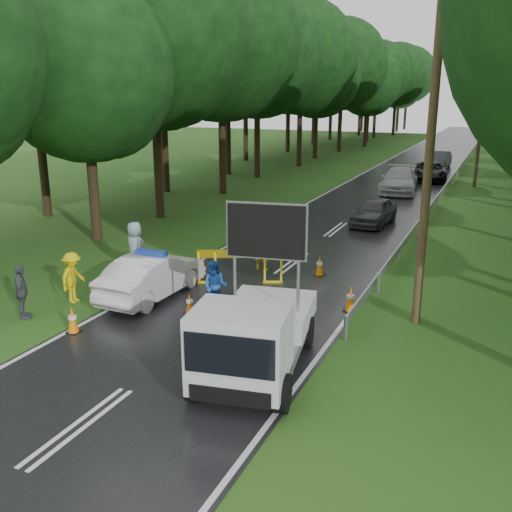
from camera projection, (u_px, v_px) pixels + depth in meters
The scene contains 24 objects.
ground at pixel (220, 319), 16.42m from camera, with size 160.00×160.00×0.00m, color #1B4C15.
road at pixel (402, 179), 42.81m from camera, with size 7.00×140.00×0.02m, color black.
guardrail at pixel (454, 175), 40.94m from camera, with size 0.12×60.06×0.70m.
utility_pole_near at pixel (431, 141), 14.76m from camera, with size 1.40×0.24×10.00m.
utility_pole_mid at pixel (482, 111), 37.64m from camera, with size 1.40×0.24×10.00m.
utility_pole_far at pixel (495, 104), 60.51m from camera, with size 1.40×0.24×10.00m.
tree_left_near at pixel (9, 54), 19.55m from camera, with size 7.92×7.92×11.52m.
police_sedan at pixel (152, 276), 17.97m from camera, with size 1.55×4.24×1.52m.
work_truck at pixel (254, 335), 12.84m from camera, with size 2.84×5.01×3.78m.
barrier at pixel (240, 258), 19.17m from camera, with size 2.67×1.24×1.20m.
officer at pixel (262, 245), 20.67m from camera, with size 0.69×0.45×1.88m, color yellow.
civilian at pixel (215, 286), 16.80m from camera, with size 0.75×0.59×1.55m, color #1A51AA.
bystander_left at pixel (73, 277), 17.52m from camera, with size 1.03×0.59×1.60m, color #D8BD0B.
bystander_mid at pixel (22, 292), 16.24m from camera, with size 0.93×0.39×1.59m, color #44474C.
bystander_right at pixel (135, 248), 20.14m from camera, with size 0.94×0.61×1.92m, color #8799A3.
queue_car_first at pixel (374, 211), 27.86m from camera, with size 1.56×3.87×1.32m, color #383A3E.
queue_car_second at pixel (399, 180), 36.85m from camera, with size 2.19×5.38×1.56m, color #A9ACB1.
queue_car_third at pixel (430, 171), 41.69m from camera, with size 2.28×4.95×1.38m, color black.
queue_car_fourth at pixel (439, 160), 48.24m from camera, with size 1.53×4.39×1.45m, color #3B3E43.
cone_near_left at pixel (73, 320), 15.35m from camera, with size 0.36×0.36×0.75m.
cone_center at pixel (190, 304), 16.72m from camera, with size 0.31×0.31×0.65m.
cone_far at pixel (320, 266), 20.18m from camera, with size 0.35×0.35×0.74m.
cone_left_mid at pixel (200, 268), 19.85m from camera, with size 0.38×0.38×0.80m.
cone_right at pixel (350, 299), 16.86m from camera, with size 0.37×0.37×0.79m.
Camera 1 is at (7.08, -13.57, 6.30)m, focal length 40.00 mm.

